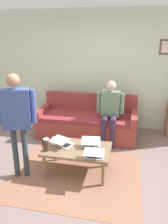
{
  "coord_description": "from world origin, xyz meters",
  "views": [
    {
      "loc": [
        -0.84,
        3.0,
        2.12
      ],
      "look_at": [
        -0.03,
        -0.76,
        0.8
      ],
      "focal_mm": 35.77,
      "sensor_mm": 36.0,
      "label": 1
    }
  ],
  "objects": [
    {
      "name": "area_rug",
      "position": [
        -0.07,
        0.04,
        0.0
      ],
      "size": [
        2.03,
        1.72,
        0.01
      ],
      "primitive_type": "cube",
      "color": "#94634C",
      "rests_on": "ground_plane"
    },
    {
      "name": "couch",
      "position": [
        0.05,
        -1.51,
        0.3
      ],
      "size": [
        2.1,
        0.92,
        0.88
      ],
      "color": "brown",
      "rests_on": "ground_plane"
    },
    {
      "name": "laptop_center",
      "position": [
        -0.27,
        -0.19,
        0.48
      ],
      "size": [
        0.33,
        0.32,
        0.14
      ],
      "color": "silver",
      "rests_on": "coffee_table"
    },
    {
      "name": "laptop_left",
      "position": [
        0.18,
        -0.1,
        0.48
      ],
      "size": [
        0.39,
        0.41,
        0.14
      ],
      "color": "silver",
      "rests_on": "coffee_table"
    },
    {
      "name": "laptop_right",
      "position": [
        -0.38,
        0.16,
        0.48
      ],
      "size": [
        0.3,
        0.34,
        0.14
      ],
      "color": "silver",
      "rests_on": "coffee_table"
    },
    {
      "name": "french_press",
      "position": [
        0.38,
        0.11,
        0.54
      ],
      "size": [
        0.11,
        0.09,
        0.23
      ],
      "color": "#4C3323",
      "rests_on": "coffee_table"
    },
    {
      "name": "person_seated",
      "position": [
        -0.45,
        -1.28,
        0.73
      ],
      "size": [
        0.55,
        0.51,
        1.28
      ],
      "color": "#392742",
      "rests_on": "ground_plane"
    },
    {
      "name": "person_standing",
      "position": [
        0.77,
        0.22,
        1.04
      ],
      "size": [
        0.57,
        0.31,
        1.63
      ],
      "color": "#303B3D",
      "rests_on": "ground_plane"
    },
    {
      "name": "ground_plane",
      "position": [
        0.0,
        0.0,
        0.0
      ],
      "size": [
        7.68,
        7.68,
        0.0
      ],
      "primitive_type": "plane",
      "color": "gray"
    },
    {
      "name": "back_wall",
      "position": [
        -0.0,
        -2.2,
        1.35
      ],
      "size": [
        7.04,
        0.11,
        2.7
      ],
      "color": "silver",
      "rests_on": "ground_plane"
    },
    {
      "name": "coffee_table",
      "position": [
        -0.07,
        -0.06,
        0.39
      ],
      "size": [
        1.05,
        0.67,
        0.43
      ],
      "color": "#80654A",
      "rests_on": "ground_plane"
    }
  ]
}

